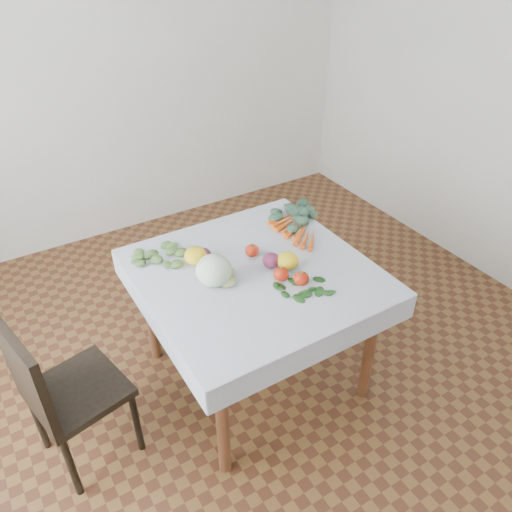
{
  "coord_description": "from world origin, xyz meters",
  "views": [
    {
      "loc": [
        -1.05,
        -1.73,
        2.25
      ],
      "look_at": [
        0.02,
        0.03,
        0.82
      ],
      "focal_mm": 35.0,
      "sensor_mm": 36.0,
      "label": 1
    }
  ],
  "objects_px": {
    "table": "(255,287)",
    "cabbage": "(214,270)",
    "heirloom_back": "(196,256)",
    "carrot_bunch": "(296,228)",
    "chair": "(57,389)"
  },
  "relations": [
    {
      "from": "chair",
      "to": "heirloom_back",
      "type": "relative_size",
      "value": 7.24
    },
    {
      "from": "cabbage",
      "to": "heirloom_back",
      "type": "relative_size",
      "value": 1.44
    },
    {
      "from": "table",
      "to": "chair",
      "type": "relative_size",
      "value": 1.13
    },
    {
      "from": "cabbage",
      "to": "carrot_bunch",
      "type": "distance_m",
      "value": 0.65
    },
    {
      "from": "table",
      "to": "cabbage",
      "type": "xyz_separation_m",
      "value": [
        -0.22,
        0.02,
        0.18
      ]
    },
    {
      "from": "heirloom_back",
      "to": "carrot_bunch",
      "type": "relative_size",
      "value": 0.31
    },
    {
      "from": "table",
      "to": "chair",
      "type": "distance_m",
      "value": 1.04
    },
    {
      "from": "chair",
      "to": "carrot_bunch",
      "type": "xyz_separation_m",
      "value": [
        1.43,
        0.22,
        0.27
      ]
    },
    {
      "from": "table",
      "to": "cabbage",
      "type": "bearing_deg",
      "value": 176.15
    },
    {
      "from": "heirloom_back",
      "to": "carrot_bunch",
      "type": "bearing_deg",
      "value": -1.19
    },
    {
      "from": "carrot_bunch",
      "to": "chair",
      "type": "bearing_deg",
      "value": -171.38
    },
    {
      "from": "table",
      "to": "cabbage",
      "type": "relative_size",
      "value": 5.71
    },
    {
      "from": "chair",
      "to": "heirloom_back",
      "type": "distance_m",
      "value": 0.89
    },
    {
      "from": "chair",
      "to": "table",
      "type": "bearing_deg",
      "value": 0.48
    },
    {
      "from": "chair",
      "to": "heirloom_back",
      "type": "height_order",
      "value": "chair"
    }
  ]
}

